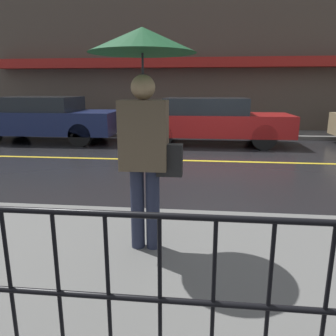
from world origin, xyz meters
TOP-DOWN VIEW (x-y plane):
  - ground_plane at (0.00, 0.00)m, footprint 80.00×80.00m
  - sidewalk_near at (0.00, -4.94)m, footprint 28.00×2.72m
  - sidewalk_far at (0.00, 4.45)m, footprint 28.00×1.75m
  - lane_marking at (0.00, 0.00)m, footprint 25.20×0.12m
  - building_storefront at (0.00, 5.44)m, footprint 28.00×0.85m
  - railing_foreground at (-0.00, -6.05)m, footprint 12.00×0.04m
  - pedestrian at (-0.91, -4.65)m, footprint 0.95×0.95m
  - car_navy at (-5.43, 2.44)m, footprint 4.58×1.87m
  - car_red at (-0.19, 2.44)m, footprint 4.69×1.76m

SIDE VIEW (x-z plane):
  - ground_plane at x=0.00m, z-range 0.00..0.00m
  - lane_marking at x=0.00m, z-range 0.00..0.01m
  - sidewalk_near at x=0.00m, z-range 0.00..0.12m
  - sidewalk_far at x=0.00m, z-range 0.00..0.12m
  - railing_foreground at x=0.00m, z-range 0.24..1.16m
  - car_red at x=-0.19m, z-range 0.04..1.43m
  - car_navy at x=-5.43m, z-range 0.04..1.45m
  - pedestrian at x=-0.91m, z-range 0.67..2.74m
  - building_storefront at x=0.00m, z-range -0.01..5.65m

